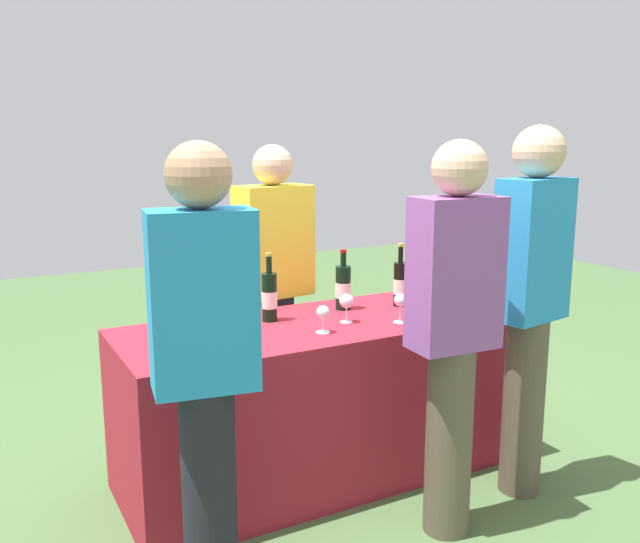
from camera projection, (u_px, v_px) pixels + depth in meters
name	position (u px, v px, depth m)	size (l,w,h in m)	color
ground_plane	(320.00, 472.00, 3.45)	(12.00, 12.00, 0.00)	#476638
tasting_table	(320.00, 398.00, 3.37)	(1.96, 0.75, 0.79)	maroon
wine_bottle_0	(183.00, 311.00, 3.04)	(0.08, 0.08, 0.32)	black
wine_bottle_1	(269.00, 296.00, 3.29)	(0.08, 0.08, 0.34)	black
wine_bottle_2	(343.00, 287.00, 3.52)	(0.08, 0.08, 0.32)	black
wine_bottle_3	(400.00, 283.00, 3.59)	(0.07, 0.07, 0.34)	black
wine_bottle_4	(427.00, 278.00, 3.76)	(0.08, 0.08, 0.31)	black
wine_glass_0	(222.00, 328.00, 2.84)	(0.07, 0.07, 0.13)	silver
wine_glass_1	(323.00, 314.00, 3.09)	(0.07, 0.07, 0.13)	silver
wine_glass_2	(346.00, 302.00, 3.27)	(0.07, 0.07, 0.14)	silver
wine_glass_3	(400.00, 302.00, 3.26)	(0.07, 0.07, 0.14)	silver
wine_glass_4	(430.00, 293.00, 3.50)	(0.07, 0.07, 0.13)	silver
ice_bucket	(185.00, 323.00, 2.96)	(0.23, 0.23, 0.17)	silver
server_pouring	(274.00, 282.00, 3.77)	(0.43, 0.27, 1.64)	black
guest_0	(205.00, 360.00, 2.32)	(0.38, 0.25, 1.67)	black
guest_1	(453.00, 324.00, 2.77)	(0.37, 0.22, 1.67)	brown
guest_2	(530.00, 295.00, 3.09)	(0.38, 0.25, 1.73)	brown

